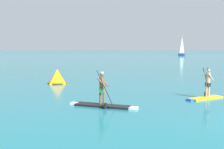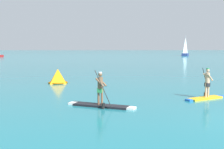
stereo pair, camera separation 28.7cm
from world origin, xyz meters
TOP-DOWN VIEW (x-y plane):
  - paddleboarder_near_left at (-7.00, 3.75)m, footprint 3.43×1.89m
  - paddleboarder_mid_center at (-0.93, 5.66)m, footprint 2.68×1.65m
  - race_marker_buoy at (-10.44, 13.09)m, footprint 1.85×1.85m
  - sailboat_right_horizon at (21.02, 81.68)m, footprint 3.89×6.21m

SIDE VIEW (x-z plane):
  - paddleboarder_near_left at x=-7.00m, z-range -0.61..1.30m
  - paddleboarder_mid_center at x=-0.93m, z-range -0.48..1.34m
  - race_marker_buoy at x=-10.44m, z-range -0.07..1.11m
  - sailboat_right_horizon at x=21.02m, z-range -2.48..4.08m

